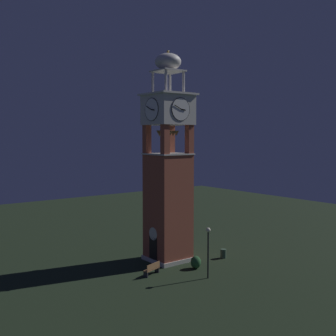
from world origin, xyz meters
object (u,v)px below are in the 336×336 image
(lamp_post, at_px, (208,243))
(trash_bin, at_px, (223,254))
(park_bench, at_px, (152,269))
(clock_tower, at_px, (168,176))

(lamp_post, height_order, trash_bin, lamp_post)
(park_bench, relative_size, trash_bin, 2.07)
(clock_tower, bearing_deg, lamp_post, -4.66)
(clock_tower, height_order, park_bench, clock_tower)
(lamp_post, bearing_deg, trash_bin, 122.96)
(clock_tower, relative_size, trash_bin, 22.55)
(park_bench, height_order, trash_bin, park_bench)
(trash_bin, bearing_deg, clock_tower, -120.86)
(park_bench, bearing_deg, clock_tower, 125.15)
(clock_tower, relative_size, park_bench, 10.88)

